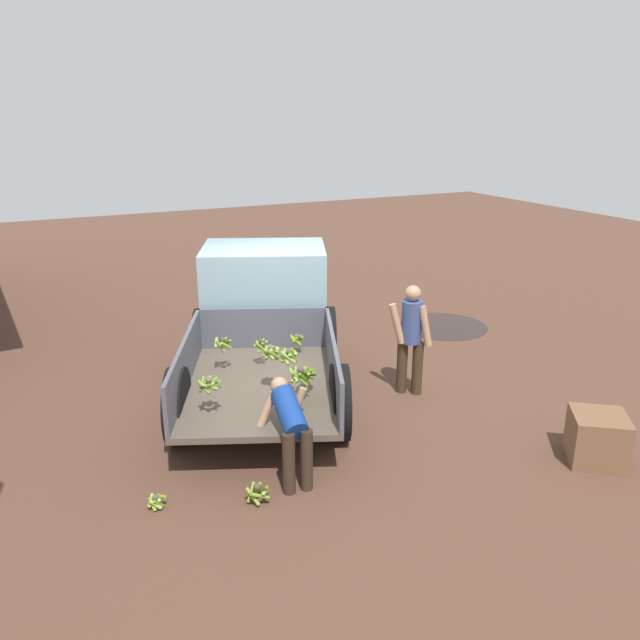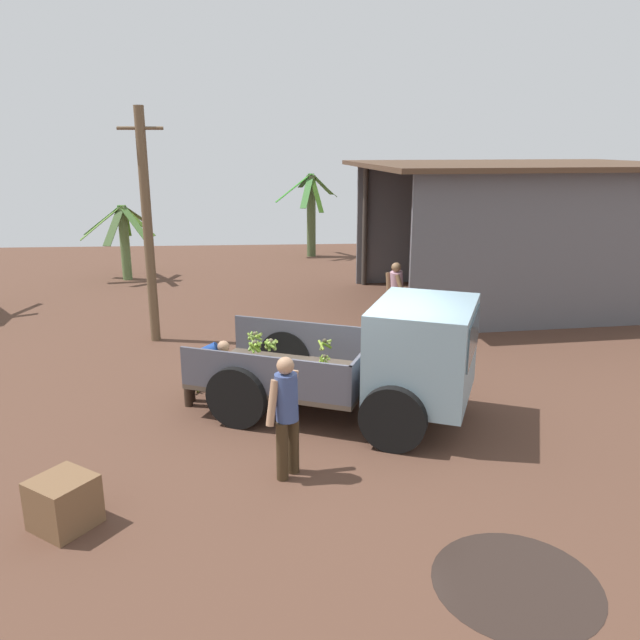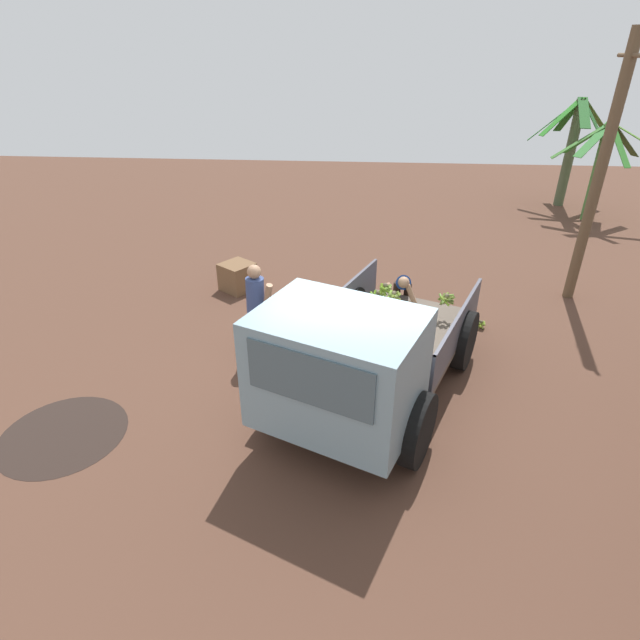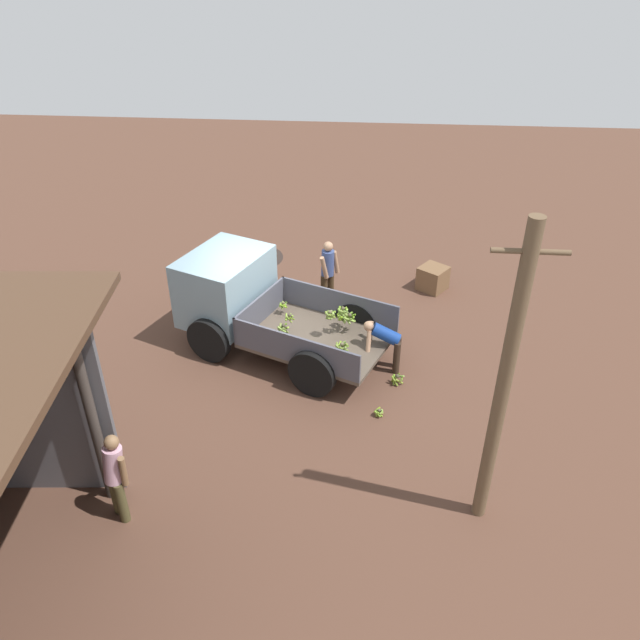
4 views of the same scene
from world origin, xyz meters
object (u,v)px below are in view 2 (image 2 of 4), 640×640
Objects in this scene: banana_bunch_on_ground_1 at (218,367)px; wooden_crate_0 at (64,503)px; person_worker_loading at (202,365)px; banana_bunch_on_ground_0 at (192,385)px; cargo_truck at (392,358)px; utility_pole at (148,227)px; person_bystander_near_shed at (397,292)px; person_foreground_visitor at (286,411)px.

wooden_crate_0 is (-1.32, -4.95, 0.21)m from banana_bunch_on_ground_1.
banana_bunch_on_ground_0 is at bearing 121.44° from person_worker_loading.
person_worker_loading is at bearing -172.93° from cargo_truck.
person_bystander_near_shed is (5.53, 0.50, -1.65)m from utility_pole.
cargo_truck is at bearing -38.83° from banana_bunch_on_ground_1.
person_foreground_visitor is 2.82m from wooden_crate_0.
person_foreground_visitor is 4.27m from banana_bunch_on_ground_1.
wooden_crate_0 reaches higher than banana_bunch_on_ground_1.
cargo_truck is 5.04m from wooden_crate_0.
cargo_truck is at bearing 31.35° from wooden_crate_0.
person_foreground_visitor is at bearing -61.56° from banana_bunch_on_ground_0.
banana_bunch_on_ground_0 is 0.45× the size of wooden_crate_0.
person_foreground_visitor is at bearing -65.27° from utility_pole.
person_worker_loading is (-1.36, 2.49, -0.23)m from person_foreground_visitor.
person_worker_loading is 5.81m from person_bystander_near_shed.
banana_bunch_on_ground_0 is (-1.62, 2.99, -0.79)m from person_foreground_visitor.
utility_pole reaches higher than person_worker_loading.
utility_pole is at bearing 157.85° from cargo_truck.
person_bystander_near_shed is 2.57× the size of wooden_crate_0.
wooden_crate_0 is at bearing 61.41° from person_foreground_visitor.
utility_pole is 23.33× the size of banana_bunch_on_ground_1.
wooden_crate_0 is at bearing -104.92° from banana_bunch_on_ground_1.
person_foreground_visitor is 7.74× the size of banana_bunch_on_ground_1.
person_bystander_near_shed reaches higher than wooden_crate_0.
utility_pole is at bearing 111.00° from banana_bunch_on_ground_0.
person_worker_loading is at bearing -20.40° from person_foreground_visitor.
wooden_crate_0 reaches higher than banana_bunch_on_ground_0.
utility_pole reaches higher than cargo_truck.
wooden_crate_0 is at bearing -88.01° from utility_pole.
banana_bunch_on_ground_1 is (-3.97, -2.64, -0.80)m from person_bystander_near_shed.
person_bystander_near_shed is at bearing 49.69° from person_worker_loading.
person_foreground_visitor is 1.04× the size of person_bystander_near_shed.
cargo_truck is 7.66× the size of wooden_crate_0.
person_bystander_near_shed is 4.83m from banana_bunch_on_ground_1.
person_bystander_near_shed is at bearing -71.30° from person_foreground_visitor.
person_bystander_near_shed reaches higher than person_worker_loading.
utility_pole is 4.14m from banana_bunch_on_ground_0.
utility_pole is at bearing -24.34° from person_foreground_visitor.
person_foreground_visitor is 2.66× the size of wooden_crate_0.
person_bystander_near_shed is (1.03, 5.00, -0.15)m from cargo_truck.
person_foreground_visitor is at bearing -113.02° from cargo_truck.
person_bystander_near_shed is at bearing 55.15° from wooden_crate_0.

